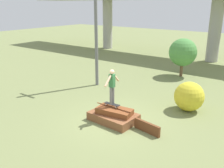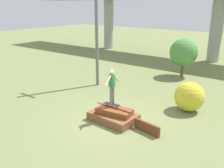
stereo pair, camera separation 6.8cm
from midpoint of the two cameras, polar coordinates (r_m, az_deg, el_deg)
ground_plane at (r=11.53m, az=0.48°, el=-8.38°), size 80.00×80.00×0.00m
scrap_pile at (r=11.40m, az=0.54°, el=-7.24°), size 2.15×1.47×0.69m
scrap_plank_loose at (r=10.56m, az=8.14°, el=-9.80°), size 1.28×0.33×0.46m
skateboard at (r=11.33m, az=0.17°, el=-4.64°), size 0.79×0.25×0.09m
skater at (r=11.00m, az=0.18°, el=-0.12°), size 0.23×1.11×1.61m
highway_overpass at (r=24.45m, az=23.50°, el=17.06°), size 44.00×4.27×6.09m
utility_pole at (r=15.71m, az=-3.43°, el=13.28°), size 1.30×0.20×7.44m
tree_behind_left at (r=18.71m, az=16.15°, el=6.94°), size 1.99×1.99×2.76m
bush_yellow_flowering at (r=12.89m, az=17.41°, el=-2.76°), size 1.47×1.47×1.47m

